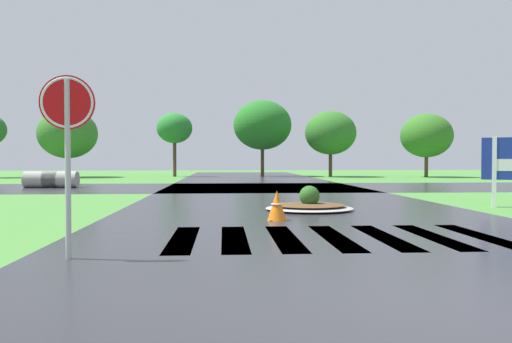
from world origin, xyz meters
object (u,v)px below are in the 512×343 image
(stop_sign, at_px, (67,123))
(traffic_cone, at_px, (277,206))
(median_island, at_px, (309,205))
(drainage_pipe_stack, at_px, (51,180))

(stop_sign, height_order, traffic_cone, stop_sign)
(traffic_cone, bearing_deg, stop_sign, -128.86)
(stop_sign, distance_m, median_island, 8.06)
(median_island, relative_size, traffic_cone, 3.50)
(stop_sign, xyz_separation_m, traffic_cone, (3.40, 4.22, -1.58))
(median_island, distance_m, drainage_pipe_stack, 15.97)
(stop_sign, bearing_deg, traffic_cone, 46.87)
(median_island, height_order, traffic_cone, traffic_cone)
(stop_sign, bearing_deg, median_island, 50.53)
(stop_sign, relative_size, drainage_pipe_stack, 0.99)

